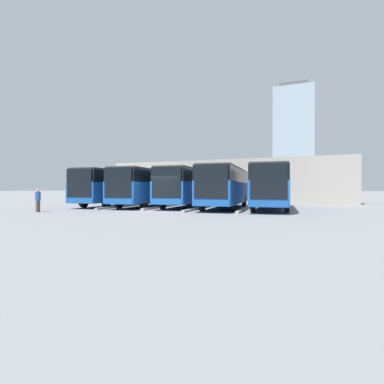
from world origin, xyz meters
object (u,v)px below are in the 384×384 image
at_px(pedestrian, 38,200).
at_px(bus_1, 226,186).
at_px(bus_2, 189,186).
at_px(bus_3, 149,186).
at_px(bus_0, 271,186).
at_px(bus_4, 116,186).

bearing_deg(pedestrian, bus_1, -67.20).
height_order(bus_2, bus_3, same).
distance_m(bus_0, bus_3, 10.73).
bearing_deg(bus_0, bus_2, -8.72).
xyz_separation_m(bus_0, pedestrian, (14.47, 8.89, -0.98)).
bearing_deg(bus_0, bus_3, -3.64).
relative_size(bus_0, bus_3, 1.00).
xyz_separation_m(bus_1, bus_4, (10.73, 0.01, 0.00)).
bearing_deg(bus_3, bus_0, 176.36).
height_order(bus_2, pedestrian, bus_2).
bearing_deg(bus_4, bus_2, -179.24).
xyz_separation_m(bus_2, bus_4, (7.15, 0.77, 0.00)).
relative_size(bus_2, pedestrian, 6.96).
height_order(bus_0, bus_3, same).
relative_size(bus_1, bus_3, 1.00).
height_order(bus_1, bus_4, same).
height_order(bus_1, pedestrian, bus_1).
bearing_deg(bus_4, bus_1, 174.68).
distance_m(bus_3, pedestrian, 9.40).
xyz_separation_m(bus_2, bus_3, (3.58, 0.74, 0.00)).
xyz_separation_m(bus_0, bus_1, (3.58, 0.34, 0.00)).
relative_size(bus_1, bus_2, 1.00).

